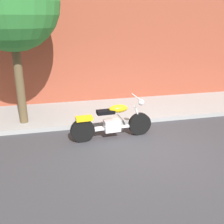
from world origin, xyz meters
TOP-DOWN VIEW (x-y plane):
  - ground_plane at (0.00, 0.00)m, footprint 60.00×60.00m
  - sidewalk at (0.00, 2.68)m, footprint 25.74×2.40m
  - motorcycle at (-0.59, 0.65)m, footprint 2.30×0.70m
  - street_tree at (-3.04, 2.08)m, footprint 2.64×2.64m

SIDE VIEW (x-z plane):
  - ground_plane at x=0.00m, z-range 0.00..0.00m
  - sidewalk at x=0.00m, z-range 0.00..0.14m
  - motorcycle at x=-0.59m, z-range -0.12..1.03m
  - street_tree at x=-3.04m, z-range 1.12..6.03m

